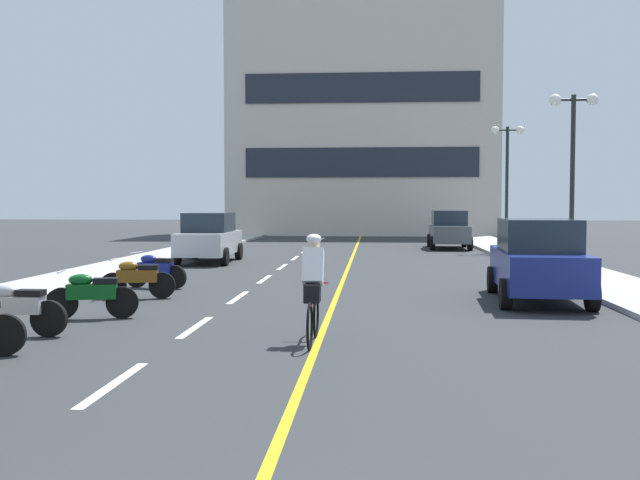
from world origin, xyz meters
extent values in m
plane|color=#2D3033|center=(0.00, 21.00, 0.00)|extent=(140.00, 140.00, 0.00)
cube|color=#A8A8A3|center=(-7.20, 24.00, 0.06)|extent=(2.40, 72.00, 0.12)
cube|color=#A8A8A3|center=(7.20, 24.00, 0.06)|extent=(2.40, 72.00, 0.12)
cube|color=silver|center=(-2.00, 6.00, 0.00)|extent=(0.14, 2.20, 0.01)
cube|color=silver|center=(-2.00, 10.00, 0.00)|extent=(0.14, 2.20, 0.01)
cube|color=silver|center=(-2.00, 14.00, 0.00)|extent=(0.14, 2.20, 0.01)
cube|color=silver|center=(-2.00, 18.00, 0.00)|extent=(0.14, 2.20, 0.01)
cube|color=silver|center=(-2.00, 22.00, 0.00)|extent=(0.14, 2.20, 0.01)
cube|color=silver|center=(-2.00, 26.00, 0.00)|extent=(0.14, 2.20, 0.01)
cube|color=silver|center=(-2.00, 30.00, 0.00)|extent=(0.14, 2.20, 0.01)
cube|color=silver|center=(-2.00, 34.00, 0.00)|extent=(0.14, 2.20, 0.01)
cube|color=silver|center=(-2.00, 38.00, 0.00)|extent=(0.14, 2.20, 0.01)
cube|color=silver|center=(-2.00, 42.00, 0.00)|extent=(0.14, 2.20, 0.01)
cube|color=silver|center=(-2.00, 46.00, 0.00)|extent=(0.14, 2.20, 0.01)
cube|color=gold|center=(0.25, 24.00, 0.00)|extent=(0.12, 66.00, 0.01)
cube|color=beige|center=(0.27, 49.13, 8.05)|extent=(18.07, 8.25, 16.09)
cube|color=#1E232D|center=(0.27, 44.95, 4.83)|extent=(15.18, 0.10, 1.93)
cube|color=#1E232D|center=(0.27, 44.95, 9.66)|extent=(15.18, 0.10, 1.93)
cylinder|color=black|center=(7.13, 20.18, 2.78)|extent=(0.14, 0.14, 5.33)
cylinder|color=black|center=(7.13, 20.18, 5.30)|extent=(1.10, 0.08, 0.08)
sphere|color=white|center=(6.58, 20.18, 5.30)|extent=(0.36, 0.36, 0.36)
sphere|color=white|center=(7.68, 20.18, 5.30)|extent=(0.36, 0.36, 0.36)
cylinder|color=black|center=(7.04, 30.59, 2.85)|extent=(0.14, 0.14, 5.46)
cylinder|color=black|center=(7.04, 30.59, 5.43)|extent=(1.10, 0.08, 0.08)
sphere|color=white|center=(6.49, 30.59, 5.43)|extent=(0.36, 0.36, 0.36)
sphere|color=white|center=(7.59, 30.59, 5.43)|extent=(0.36, 0.36, 0.36)
cylinder|color=black|center=(3.98, 15.33, 0.32)|extent=(0.26, 0.65, 0.64)
cylinder|color=black|center=(5.68, 15.22, 0.32)|extent=(0.26, 0.65, 0.64)
cylinder|color=black|center=(3.80, 12.54, 0.32)|extent=(0.26, 0.65, 0.64)
cylinder|color=black|center=(5.49, 12.42, 0.32)|extent=(0.26, 0.65, 0.64)
cube|color=navy|center=(4.74, 13.88, 0.72)|extent=(1.98, 4.30, 0.80)
cube|color=#1E2833|center=(4.74, 13.88, 1.47)|extent=(1.70, 2.30, 0.70)
cylinder|color=black|center=(-5.77, 25.09, 0.32)|extent=(0.23, 0.64, 0.64)
cylinder|color=black|center=(-4.07, 25.11, 0.32)|extent=(0.23, 0.64, 0.64)
cylinder|color=black|center=(-5.74, 22.29, 0.32)|extent=(0.23, 0.64, 0.64)
cylinder|color=black|center=(-4.04, 22.31, 0.32)|extent=(0.23, 0.64, 0.64)
cube|color=#B7B7BC|center=(-4.91, 23.70, 0.72)|extent=(1.75, 4.22, 0.80)
cube|color=#1E2833|center=(-4.91, 23.70, 1.47)|extent=(1.58, 2.22, 0.70)
cylinder|color=black|center=(3.89, 33.97, 0.32)|extent=(0.24, 0.65, 0.64)
cylinder|color=black|center=(5.59, 33.93, 0.32)|extent=(0.24, 0.65, 0.64)
cylinder|color=black|center=(3.81, 31.17, 0.32)|extent=(0.24, 0.65, 0.64)
cylinder|color=black|center=(5.51, 31.13, 0.32)|extent=(0.24, 0.65, 0.64)
cube|color=#4C5156|center=(4.70, 32.55, 0.72)|extent=(1.81, 4.24, 0.80)
cube|color=#1E2833|center=(4.70, 32.55, 1.47)|extent=(1.62, 2.24, 0.70)
cylinder|color=black|center=(-4.12, 7.43, 0.30)|extent=(0.61, 0.20, 0.60)
cylinder|color=black|center=(-4.14, 8.89, 0.30)|extent=(0.60, 0.11, 0.60)
cube|color=#B2B2B7|center=(-4.69, 8.90, 0.52)|extent=(0.90, 0.29, 0.28)
ellipsoid|color=#B2B2B7|center=(-4.89, 8.90, 0.74)|extent=(0.44, 0.25, 0.22)
cube|color=black|center=(-4.44, 8.89, 0.72)|extent=(0.44, 0.25, 0.10)
cylinder|color=black|center=(-4.69, 10.61, 0.30)|extent=(0.61, 0.23, 0.60)
cylinder|color=black|center=(-3.61, 10.85, 0.30)|extent=(0.61, 0.23, 0.60)
cube|color=#0C4C19|center=(-4.15, 10.73, 0.52)|extent=(0.94, 0.47, 0.28)
ellipsoid|color=#0C4C19|center=(-4.35, 10.68, 0.74)|extent=(0.48, 0.33, 0.22)
cube|color=black|center=(-3.91, 10.78, 0.72)|extent=(0.48, 0.33, 0.10)
cylinder|color=silver|center=(-4.69, 10.61, 0.90)|extent=(0.16, 0.59, 0.03)
cylinder|color=black|center=(-4.78, 13.53, 0.30)|extent=(0.61, 0.18, 0.60)
cylinder|color=black|center=(-3.69, 13.69, 0.30)|extent=(0.61, 0.18, 0.60)
cube|color=brown|center=(-4.24, 13.61, 0.52)|extent=(0.93, 0.41, 0.28)
ellipsoid|color=brown|center=(-4.43, 13.58, 0.74)|extent=(0.47, 0.30, 0.22)
cube|color=black|center=(-3.99, 13.64, 0.72)|extent=(0.47, 0.30, 0.10)
cylinder|color=silver|center=(-4.78, 13.53, 0.90)|extent=(0.12, 0.60, 0.03)
cylinder|color=black|center=(-4.98, 15.76, 0.30)|extent=(0.61, 0.22, 0.60)
cylinder|color=black|center=(-3.91, 15.53, 0.30)|extent=(0.61, 0.22, 0.60)
cube|color=navy|center=(-4.44, 15.65, 0.52)|extent=(0.94, 0.46, 0.28)
ellipsoid|color=navy|center=(-4.64, 15.69, 0.74)|extent=(0.48, 0.33, 0.22)
cube|color=black|center=(-4.20, 15.60, 0.72)|extent=(0.48, 0.33, 0.10)
cylinder|color=silver|center=(-4.98, 15.76, 0.90)|extent=(0.16, 0.59, 0.03)
torus|color=black|center=(0.18, 9.27, 0.34)|extent=(0.05, 0.72, 0.72)
torus|color=black|center=(0.17, 8.22, 0.34)|extent=(0.05, 0.72, 0.72)
cylinder|color=red|center=(0.17, 8.72, 0.64)|extent=(0.05, 0.95, 0.04)
cube|color=black|center=(0.17, 8.57, 0.86)|extent=(0.10, 0.20, 0.06)
cylinder|color=red|center=(0.18, 9.17, 0.89)|extent=(0.42, 0.03, 0.03)
cube|color=black|center=(0.17, 8.62, 0.79)|extent=(0.24, 0.36, 0.28)
cube|color=white|center=(0.17, 8.77, 1.19)|extent=(0.32, 0.46, 0.61)
sphere|color=beige|center=(0.17, 8.90, 1.54)|extent=(0.20, 0.20, 0.20)
ellipsoid|color=white|center=(0.17, 8.90, 1.61)|extent=(0.24, 0.26, 0.16)
camera|label=1|loc=(1.11, -2.39, 2.17)|focal=40.65mm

